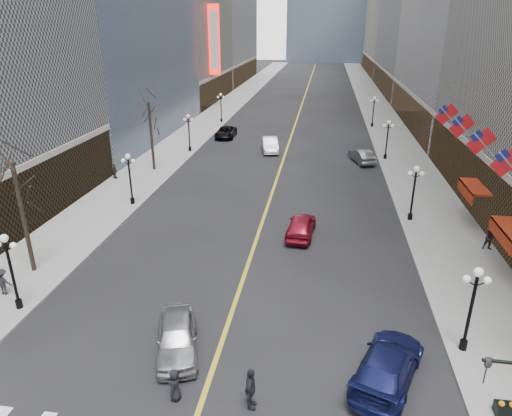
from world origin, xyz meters
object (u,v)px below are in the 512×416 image
(streetlamp_east_0, at_px, (473,301))
(car_nb_mid, at_px, (270,145))
(streetlamp_west_2, at_px, (189,129))
(car_sb_far, at_px, (362,156))
(car_sb_near, at_px, (388,365))
(streetlamp_east_1, at_px, (414,187))
(streetlamp_east_2, at_px, (387,135))
(streetlamp_west_1, at_px, (130,174))
(car_nb_near, at_px, (177,337))
(streetlamp_west_3, at_px, (221,105))
(streetlamp_east_3, at_px, (374,108))
(car_nb_far, at_px, (226,132))
(car_sb_mid, at_px, (301,226))
(streetlamp_west_0, at_px, (10,264))

(streetlamp_east_0, distance_m, car_nb_mid, 38.42)
(streetlamp_west_2, xyz_separation_m, car_nb_mid, (9.80, 1.79, -2.05))
(streetlamp_west_2, bearing_deg, car_sb_far, -4.15)
(car_sb_near, xyz_separation_m, car_sb_far, (1.10, 35.02, -0.04))
(streetlamp_east_1, height_order, streetlamp_east_2, same)
(streetlamp_east_0, bearing_deg, streetlamp_west_1, 145.86)
(streetlamp_east_1, bearing_deg, car_nb_near, -127.48)
(streetlamp_west_3, relative_size, car_sb_far, 0.94)
(streetlamp_west_2, distance_m, streetlamp_west_3, 18.00)
(car_sb_near, bearing_deg, streetlamp_east_3, -72.65)
(car_nb_near, xyz_separation_m, car_nb_mid, (0.00, 37.79, 0.03))
(streetlamp_west_3, distance_m, car_sb_far, 28.60)
(streetlamp_east_0, height_order, car_sb_near, streetlamp_east_0)
(car_nb_far, bearing_deg, streetlamp_west_3, 104.27)
(streetlamp_west_2, bearing_deg, streetlamp_east_1, -37.33)
(car_nb_near, xyz_separation_m, car_nb_far, (-7.00, 44.21, -0.08))
(car_sb_mid, bearing_deg, streetlamp_west_2, -51.08)
(streetlamp_east_1, relative_size, streetlamp_west_3, 1.00)
(streetlamp_east_2, height_order, streetlamp_west_0, same)
(streetlamp_west_2, bearing_deg, car_sb_mid, -55.77)
(car_nb_near, height_order, car_nb_mid, car_nb_mid)
(streetlamp_west_3, xyz_separation_m, car_sb_near, (19.70, -54.53, -2.07))
(streetlamp_east_1, bearing_deg, streetlamp_east_2, 90.00)
(streetlamp_east_1, relative_size, streetlamp_west_0, 1.00)
(streetlamp_east_0, bearing_deg, car_sb_near, -147.10)
(streetlamp_west_2, bearing_deg, streetlamp_west_0, -90.00)
(streetlamp_west_1, bearing_deg, car_sb_near, -43.25)
(streetlamp_east_0, distance_m, car_sb_near, 5.09)
(streetlamp_east_1, bearing_deg, streetlamp_east_3, 90.00)
(streetlamp_east_3, distance_m, car_sb_near, 54.70)
(streetlamp_west_3, bearing_deg, streetlamp_east_2, -37.33)
(streetlamp_east_0, relative_size, car_nb_mid, 0.87)
(streetlamp_east_0, xyz_separation_m, car_sb_mid, (-8.59, 11.95, -2.08))
(car_sb_mid, bearing_deg, streetlamp_west_3, -64.77)
(streetlamp_east_2, xyz_separation_m, car_sb_mid, (-8.59, -22.05, -2.08))
(streetlamp_east_3, distance_m, streetlamp_west_0, 57.10)
(streetlamp_west_1, relative_size, car_sb_mid, 0.94)
(streetlamp_east_3, xyz_separation_m, car_nb_far, (-20.80, -9.79, -2.16))
(car_sb_mid, bearing_deg, car_sb_far, -101.06)
(streetlamp_east_0, bearing_deg, streetlamp_east_3, 90.00)
(car_sb_near, bearing_deg, car_nb_mid, -54.07)
(streetlamp_east_1, xyz_separation_m, car_sb_near, (-3.90, -18.53, -2.07))
(streetlamp_east_2, height_order, car_sb_mid, streetlamp_east_2)
(streetlamp_west_2, height_order, car_sb_near, streetlamp_west_2)
(streetlamp_west_0, bearing_deg, streetlamp_west_1, 90.00)
(car_sb_mid, distance_m, car_sb_far, 21.34)
(streetlamp_east_2, xyz_separation_m, streetlamp_west_0, (-23.60, -34.00, 0.00))
(streetlamp_east_1, bearing_deg, car_nb_far, 128.43)
(streetlamp_west_0, xyz_separation_m, streetlamp_west_1, (0.00, 16.00, 0.00))
(streetlamp_east_0, relative_size, streetlamp_east_1, 1.00)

